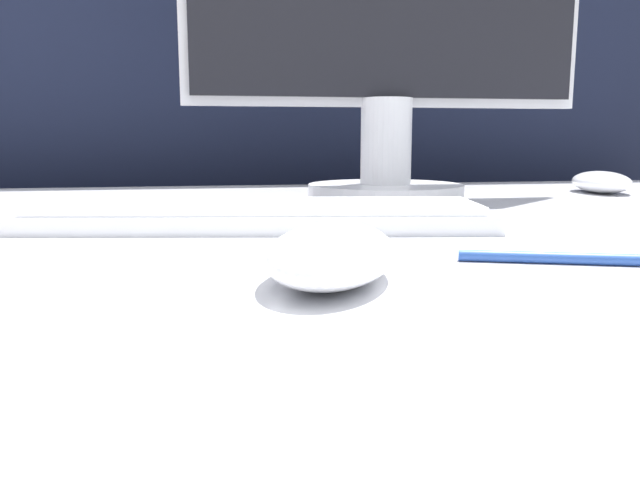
{
  "coord_description": "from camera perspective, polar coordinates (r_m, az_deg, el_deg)",
  "views": [
    {
      "loc": [
        -0.02,
        -0.59,
        0.84
      ],
      "look_at": [
        0.05,
        -0.21,
        0.78
      ],
      "focal_mm": 35.0,
      "sensor_mm": 36.0,
      "label": 1
    }
  ],
  "objects": [
    {
      "name": "partition_panel",
      "position": [
        1.25,
        -9.13,
        3.95
      ],
      "size": [
        5.0,
        0.03,
        1.45
      ],
      "color": "black",
      "rests_on": "ground_plane"
    },
    {
      "name": "computer_mouse_near",
      "position": [
        0.36,
        1.07,
        -1.26
      ],
      "size": [
        0.12,
        0.15,
        0.03
      ],
      "rotation": [
        0.0,
        0.0,
        -0.37
      ],
      "color": "white",
      "rests_on": "desk"
    },
    {
      "name": "keyboard",
      "position": [
        0.59,
        -5.67,
        2.26
      ],
      "size": [
        0.44,
        0.18,
        0.02
      ],
      "rotation": [
        0.0,
        0.0,
        -0.16
      ],
      "color": "silver",
      "rests_on": "desk"
    },
    {
      "name": "computer_mouse_far",
      "position": [
        1.04,
        24.32,
        4.86
      ],
      "size": [
        0.1,
        0.14,
        0.03
      ],
      "rotation": [
        0.0,
        0.0,
        -0.21
      ],
      "color": "white",
      "rests_on": "desk"
    },
    {
      "name": "pen",
      "position": [
        0.45,
        21.6,
        -1.57
      ],
      "size": [
        0.14,
        0.05,
        0.01
      ],
      "rotation": [
        0.0,
        0.0,
        -0.33
      ],
      "color": "#284C9E",
      "rests_on": "desk"
    }
  ]
}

